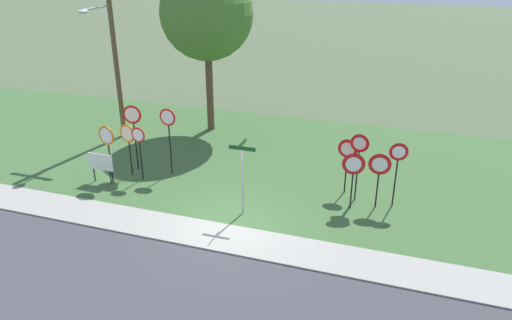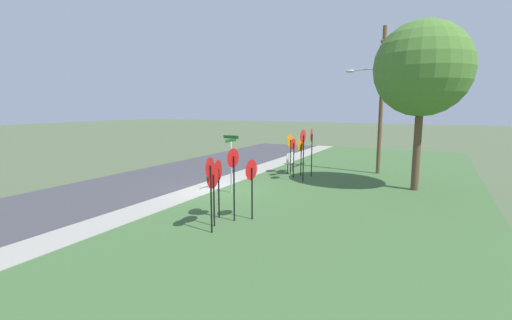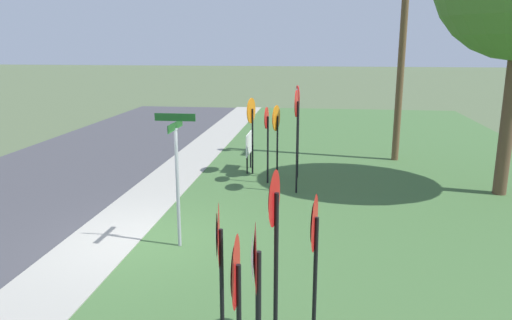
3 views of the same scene
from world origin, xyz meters
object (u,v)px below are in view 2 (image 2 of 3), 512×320
yield_sign_near_right (218,175)px  yield_sign_far_right (210,177)px  utility_pole (379,96)px  notice_board (290,159)px  stop_sign_far_center (312,141)px  yield_sign_center (233,167)px  stop_sign_near_right (293,150)px  yield_sign_near_left (251,175)px  street_name_post (231,159)px  oak_tree_left (422,69)px  stop_sign_far_left (301,149)px  stop_sign_near_left (290,145)px  yield_sign_far_left (213,182)px  stop_sign_far_right (303,144)px

yield_sign_near_right → yield_sign_far_right: size_ratio=0.87×
yield_sign_near_right → utility_pole: 13.00m
utility_pole → notice_board: bearing=-65.6°
stop_sign_far_center → yield_sign_center: size_ratio=1.08×
stop_sign_near_right → yield_sign_near_left: stop_sign_near_right is taller
yield_sign_center → street_name_post: (-3.66, -2.28, -0.32)m
yield_sign_center → notice_board: bearing=-164.0°
stop_sign_far_center → yield_sign_near_right: size_ratio=1.31×
stop_sign_far_center → yield_sign_far_right: 10.63m
oak_tree_left → notice_board: bearing=-102.6°
stop_sign_far_left → yield_sign_near_right: stop_sign_far_left is taller
stop_sign_near_right → yield_sign_near_left: bearing=14.2°
stop_sign_near_left → yield_sign_far_right: size_ratio=0.97×
stop_sign_near_right → stop_sign_far_center: 1.22m
yield_sign_near_right → yield_sign_far_left: 0.94m
street_name_post → oak_tree_left: bearing=120.5°
stop_sign_far_right → yield_sign_near_right: size_ratio=1.32×
notice_board → stop_sign_far_right: bearing=36.3°
stop_sign_far_right → yield_sign_near_left: bearing=8.0°
yield_sign_near_left → stop_sign_far_left: bearing=-166.1°
street_name_post → stop_sign_far_left: bearing=164.6°
yield_sign_far_right → stop_sign_near_left: bearing=179.2°
street_name_post → oak_tree_left: 10.02m
yield_sign_near_right → yield_sign_center: yield_sign_center is taller
oak_tree_left → stop_sign_far_right: bearing=-83.6°
yield_sign_near_left → utility_pole: utility_pole is taller
yield_sign_near_left → street_name_post: street_name_post is taller
yield_sign_far_right → street_name_post: bearing=-164.9°
street_name_post → yield_sign_far_right: bearing=23.9°
yield_sign_far_left → street_name_post: 4.86m
street_name_post → yield_sign_center: bearing=31.9°
stop_sign_far_left → yield_sign_near_left: stop_sign_far_left is taller
yield_sign_near_left → yield_sign_near_right: size_ratio=1.02×
stop_sign_far_left → yield_sign_far_right: (10.54, 0.72, 0.21)m
stop_sign_far_right → yield_sign_far_left: bearing=1.8°
yield_sign_far_left → utility_pole: 13.72m
yield_sign_near_right → yield_sign_far_right: (1.45, 0.65, 0.25)m
stop_sign_far_left → stop_sign_near_right: bearing=-8.2°
stop_sign_near_left → yield_sign_far_left: bearing=17.5°
utility_pole → notice_board: utility_pole is taller
stop_sign_far_center → notice_board: bearing=-123.0°
yield_sign_near_right → notice_board: 9.92m
stop_sign_far_right → stop_sign_far_center: bearing=-174.8°
yield_sign_near_left → yield_sign_near_right: bearing=-65.8°
stop_sign_far_center → street_name_post: 6.00m
yield_sign_far_left → yield_sign_center: yield_sign_center is taller
street_name_post → utility_pole: size_ratio=0.31×
yield_sign_center → stop_sign_near_right: bearing=-167.3°
stop_sign_near_right → yield_sign_far_left: size_ratio=1.07×
stop_sign_far_right → notice_board: (-2.26, -1.63, -1.26)m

